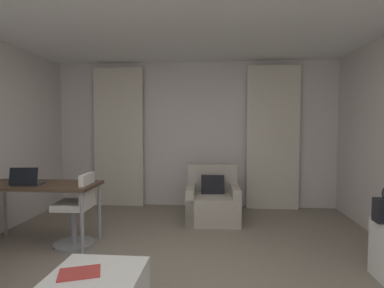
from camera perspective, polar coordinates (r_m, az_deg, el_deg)
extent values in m
cube|color=silver|center=(5.66, 0.49, 1.75)|extent=(5.12, 0.06, 2.60)
cube|color=beige|center=(5.81, -13.27, 1.21)|extent=(0.90, 0.06, 2.50)
cube|color=beige|center=(5.60, 14.57, 1.12)|extent=(0.90, 0.06, 2.50)
cube|color=#B2A899|center=(4.88, 3.83, -11.56)|extent=(0.82, 0.85, 0.40)
cube|color=#B2A899|center=(5.13, 3.78, -6.09)|extent=(0.80, 0.17, 0.43)
cube|color=#B2A899|center=(4.88, 7.84, -10.73)|extent=(0.15, 0.82, 0.54)
cube|color=#B2A899|center=(4.87, -0.19, -10.74)|extent=(0.15, 0.82, 0.54)
cube|color=black|center=(4.94, 3.82, -7.83)|extent=(0.37, 0.21, 0.37)
cube|color=#4C3828|center=(4.25, -26.09, -6.78)|extent=(1.38, 0.61, 0.04)
cylinder|color=#99999E|center=(4.88, -30.99, -10.14)|extent=(0.04, 0.04, 0.71)
cylinder|color=#99999E|center=(4.27, -16.58, -11.69)|extent=(0.04, 0.04, 0.71)
cylinder|color=#99999E|center=(3.82, -19.47, -13.53)|extent=(0.04, 0.04, 0.71)
cylinder|color=gray|center=(4.15, -20.78, -14.02)|extent=(0.06, 0.06, 0.46)
cylinder|color=gray|center=(4.21, -20.72, -16.75)|extent=(0.48, 0.48, 0.04)
cube|color=silver|center=(4.08, -20.86, -10.38)|extent=(0.41, 0.41, 0.08)
cube|color=silver|center=(3.97, -18.65, -7.61)|extent=(0.07, 0.36, 0.34)
cube|color=#2D2D33|center=(4.23, -27.76, -6.46)|extent=(0.34, 0.26, 0.02)
cube|color=black|center=(4.12, -28.47, -5.20)|extent=(0.32, 0.09, 0.20)
cube|color=#B73833|center=(2.49, -19.89, -21.29)|extent=(0.33, 0.29, 0.01)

